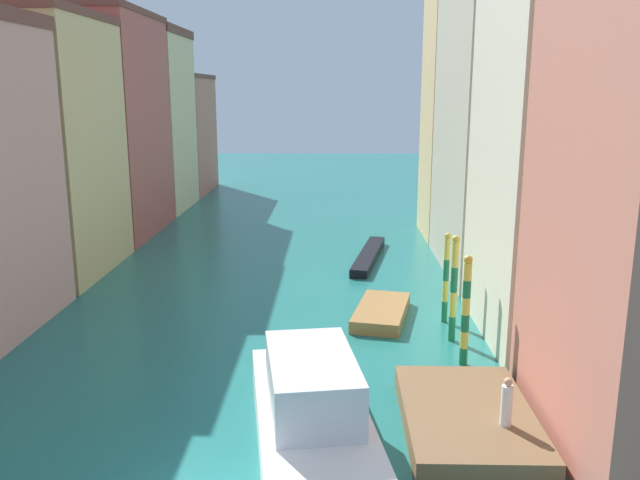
{
  "coord_description": "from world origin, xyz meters",
  "views": [
    {
      "loc": [
        3.6,
        -15.06,
        10.99
      ],
      "look_at": [
        2.62,
        26.13,
        1.5
      ],
      "focal_mm": 36.59,
      "sensor_mm": 36.0,
      "label": 1
    }
  ],
  "objects": [
    {
      "name": "gondola_black",
      "position": [
        5.84,
        26.89,
        0.27
      ],
      "size": [
        2.77,
        9.39,
        0.54
      ],
      "color": "black",
      "rests_on": "ground"
    },
    {
      "name": "waterfront_dock",
      "position": [
        8.0,
        4.68,
        0.4
      ],
      "size": [
        4.17,
        6.67,
        0.79
      ],
      "color": "brown",
      "rests_on": "ground"
    },
    {
      "name": "mooring_pole_2",
      "position": [
        8.93,
        15.07,
        2.26
      ],
      "size": [
        0.31,
        0.31,
        4.43
      ],
      "color": "#197247",
      "rests_on": "ground"
    },
    {
      "name": "building_right_1",
      "position": [
        14.14,
        13.79,
        9.04
      ],
      "size": [
        7.67,
        9.44,
        18.05
      ],
      "color": "beige",
      "rests_on": "ground"
    },
    {
      "name": "mooring_pole_1",
      "position": [
        8.86,
        12.62,
        2.48
      ],
      "size": [
        0.34,
        0.34,
        4.85
      ],
      "color": "#197247",
      "rests_on": "ground"
    },
    {
      "name": "building_left_3",
      "position": [
        -14.14,
        34.76,
        8.39
      ],
      "size": [
        7.67,
        11.98,
        16.76
      ],
      "color": "#B25147",
      "rests_on": "ground"
    },
    {
      "name": "building_left_2",
      "position": [
        -14.14,
        23.65,
        7.74
      ],
      "size": [
        7.67,
        10.17,
        15.47
      ],
      "color": "#DBB77A",
      "rests_on": "ground"
    },
    {
      "name": "mooring_pole_0",
      "position": [
        8.89,
        10.02,
        2.37
      ],
      "size": [
        0.37,
        0.37,
        4.63
      ],
      "color": "#197247",
      "rests_on": "ground"
    },
    {
      "name": "motorboat_0",
      "position": [
        5.91,
        15.52,
        0.31
      ],
      "size": [
        3.32,
        5.47,
        0.62
      ],
      "color": "olive",
      "rests_on": "ground"
    },
    {
      "name": "vaporetto_white",
      "position": [
        2.91,
        3.49,
        1.17
      ],
      "size": [
        4.85,
        10.12,
        3.07
      ],
      "color": "white",
      "rests_on": "ground"
    },
    {
      "name": "building_left_5",
      "position": [
        -14.14,
        56.67,
        6.33
      ],
      "size": [
        7.67,
        11.2,
        12.65
      ],
      "color": "#C6705B",
      "rests_on": "ground"
    },
    {
      "name": "ground_plane",
      "position": [
        0.0,
        24.5,
        0.0
      ],
      "size": [
        154.0,
        154.0,
        0.0
      ],
      "primitive_type": "plane",
      "color": "#1E6B66"
    },
    {
      "name": "building_left_4",
      "position": [
        -14.14,
        45.95,
        8.27
      ],
      "size": [
        7.67,
        10.2,
        16.52
      ],
      "color": "beige",
      "rests_on": "ground"
    },
    {
      "name": "person_on_dock",
      "position": [
        8.95,
        3.61,
        1.52
      ],
      "size": [
        0.36,
        0.36,
        1.58
      ],
      "color": "white",
      "rests_on": "waterfront_dock"
    },
    {
      "name": "building_right_3",
      "position": [
        14.14,
        34.66,
        11.24
      ],
      "size": [
        7.67,
        7.16,
        22.46
      ],
      "color": "#DBB77A",
      "rests_on": "ground"
    },
    {
      "name": "building_right_2",
      "position": [
        14.14,
        24.89,
        9.12
      ],
      "size": [
        7.67,
        12.04,
        18.2
      ],
      "color": "#BCB299",
      "rests_on": "ground"
    }
  ]
}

